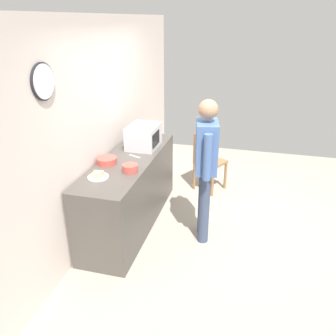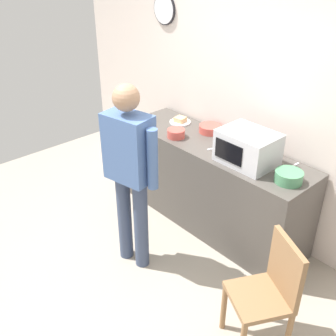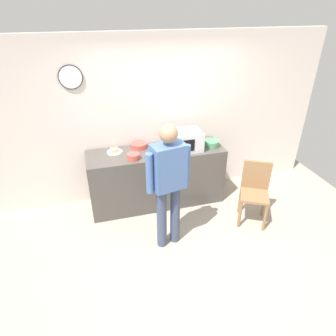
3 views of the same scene
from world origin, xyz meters
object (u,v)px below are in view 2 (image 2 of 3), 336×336
person_standing (130,166)px  cereal_bowl (176,133)px  salad_bowl (289,177)px  wooden_chair (269,290)px  spoon_utensil (293,166)px  microwave (248,148)px  mixing_bowl (210,129)px  fork_utensil (215,148)px  sandwich_plate (180,121)px

person_standing → cereal_bowl: bearing=110.2°
salad_bowl → wooden_chair: size_ratio=0.25×
cereal_bowl → spoon_utensil: size_ratio=1.06×
microwave → person_standing: person_standing is taller
wooden_chair → cereal_bowl: bearing=158.9°
cereal_bowl → mixing_bowl: cereal_bowl is taller
cereal_bowl → fork_utensil: cereal_bowl is taller
salad_bowl → mixing_bowl: 1.14m
sandwich_plate → spoon_utensil: size_ratio=1.36×
fork_utensil → sandwich_plate: bearing=165.3°
sandwich_plate → salad_bowl: size_ratio=0.99×
salad_bowl → sandwich_plate: bearing=173.0°
wooden_chair → mixing_bowl: bearing=146.8°
microwave → spoon_utensil: size_ratio=2.94×
mixing_bowl → spoon_utensil: 1.00m
fork_utensil → spoon_utensil: bearing=19.9°
sandwich_plate → salad_bowl: 1.52m
salad_bowl → spoon_utensil: size_ratio=1.37×
cereal_bowl → person_standing: (0.30, -0.82, 0.05)m
microwave → fork_utensil: microwave is taller
fork_utensil → cereal_bowl: bearing=-166.4°
cereal_bowl → fork_utensil: (0.44, 0.11, -0.04)m
cereal_bowl → microwave: bearing=7.6°
mixing_bowl → person_standing: person_standing is taller
person_standing → wooden_chair: size_ratio=1.87×
sandwich_plate → mixing_bowl: mixing_bowl is taller
cereal_bowl → sandwich_plate: bearing=130.0°
sandwich_plate → fork_utensil: (0.68, -0.18, -0.02)m
microwave → fork_utensil: size_ratio=2.94×
salad_bowl → fork_utensil: bearing=179.6°
spoon_utensil → wooden_chair: (0.53, -1.01, -0.42)m
sandwich_plate → wooden_chair: 2.17m
microwave → spoon_utensil: microwave is taller
microwave → salad_bowl: bearing=-0.9°
cereal_bowl → fork_utensil: size_ratio=1.06×
mixing_bowl → person_standing: 1.18m
sandwich_plate → person_standing: size_ratio=0.13×
microwave → person_standing: 1.06m
cereal_bowl → salad_bowl: bearing=4.6°
salad_bowl → wooden_chair: (0.41, -0.75, -0.47)m
mixing_bowl → fork_utensil: bearing=-39.8°
microwave → wooden_chair: (0.86, -0.75, -0.57)m
fork_utensil → wooden_chair: (1.23, -0.75, -0.42)m
sandwich_plate → cereal_bowl: bearing=-50.0°
mixing_bowl → cereal_bowl: bearing=-112.9°
cereal_bowl → person_standing: person_standing is taller
salad_bowl → spoon_utensil: bearing=114.6°
sandwich_plate → fork_utensil: 0.71m
microwave → fork_utensil: bearing=-179.8°
sandwich_plate → spoon_utensil: 1.39m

